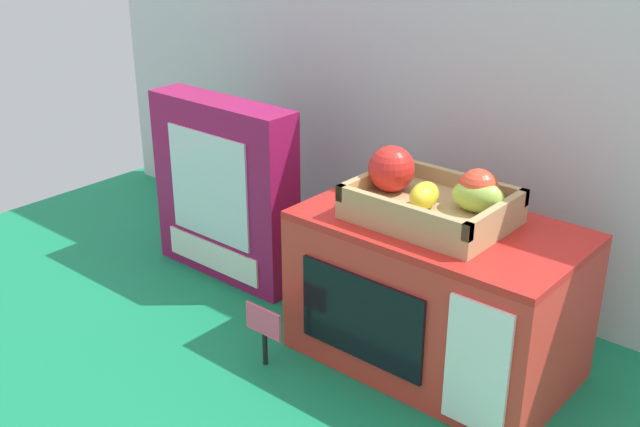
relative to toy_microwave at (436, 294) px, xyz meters
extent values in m
plane|color=#147A4C|center=(-0.22, -0.02, -0.12)|extent=(1.70, 1.70, 0.00)
cube|color=silver|center=(-0.22, 0.25, 0.26)|extent=(1.61, 0.03, 0.76)
cube|color=red|center=(0.00, 0.00, -0.01)|extent=(0.41, 0.24, 0.22)
cube|color=red|center=(0.00, 0.00, 0.11)|extent=(0.41, 0.24, 0.01)
cube|color=black|center=(-0.05, -0.12, -0.01)|extent=(0.22, 0.01, 0.13)
cube|color=white|center=(0.14, -0.12, -0.01)|extent=(0.09, 0.01, 0.19)
cube|color=tan|center=(-0.02, 0.00, 0.13)|extent=(0.22, 0.17, 0.03)
cube|color=tan|center=(-0.02, -0.08, 0.16)|extent=(0.22, 0.01, 0.02)
cube|color=tan|center=(-0.02, 0.08, 0.16)|extent=(0.22, 0.01, 0.02)
cube|color=tan|center=(-0.12, 0.00, 0.16)|extent=(0.01, 0.17, 0.02)
cube|color=tan|center=(0.09, 0.00, 0.16)|extent=(0.01, 0.17, 0.02)
ellipsoid|color=#9EC647|center=(0.05, 0.01, 0.17)|extent=(0.08, 0.06, 0.05)
sphere|color=red|center=(-0.09, 0.00, 0.18)|extent=(0.07, 0.07, 0.07)
ellipsoid|color=yellow|center=(-0.02, -0.02, 0.16)|extent=(0.05, 0.07, 0.04)
sphere|color=#E04228|center=(0.04, 0.02, 0.18)|extent=(0.06, 0.06, 0.06)
cube|color=#99144C|center=(-0.46, 0.00, 0.05)|extent=(0.31, 0.07, 0.34)
cube|color=silver|center=(-0.46, -0.04, 0.07)|extent=(0.20, 0.00, 0.20)
cube|color=white|center=(-0.46, -0.04, -0.07)|extent=(0.24, 0.00, 0.05)
cylinder|color=black|center=(-0.19, -0.18, -0.09)|extent=(0.01, 0.01, 0.06)
cube|color=#F44C6B|center=(-0.19, -0.18, -0.04)|extent=(0.07, 0.00, 0.05)
camera|label=1|loc=(0.53, -0.90, 0.58)|focal=43.51mm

